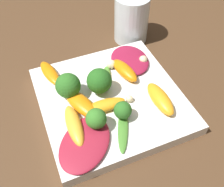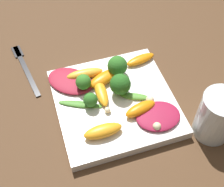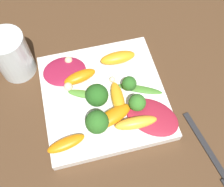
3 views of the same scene
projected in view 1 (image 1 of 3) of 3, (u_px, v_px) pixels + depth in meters
ground_plane at (111, 103)px, 0.48m from camera, size 2.40×2.40×0.00m
plate at (111, 100)px, 0.47m from camera, size 0.24×0.24×0.02m
drinking_glass at (131, 19)px, 0.57m from camera, size 0.07×0.07×0.10m
radicchio_leaf_0 at (130, 60)px, 0.51m from camera, size 0.08×0.09×0.01m
radicchio_leaf_1 at (85, 143)px, 0.39m from camera, size 0.12×0.12×0.01m
orange_segment_0 at (50, 73)px, 0.49m from camera, size 0.04×0.07×0.01m
orange_segment_1 at (74, 125)px, 0.41m from camera, size 0.03×0.08×0.02m
orange_segment_2 at (104, 106)px, 0.43m from camera, size 0.08×0.03×0.02m
orange_segment_3 at (81, 104)px, 0.44m from camera, size 0.06×0.08×0.02m
orange_segment_4 at (160, 99)px, 0.44m from camera, size 0.03×0.08×0.02m
orange_segment_5 at (125, 70)px, 0.49m from camera, size 0.04×0.07×0.02m
broccoli_floret_0 at (123, 110)px, 0.41m from camera, size 0.03×0.03×0.03m
broccoli_floret_1 at (68, 86)px, 0.44m from camera, size 0.04×0.04×0.05m
broccoli_floret_2 at (96, 119)px, 0.40m from camera, size 0.03×0.03×0.04m
broccoli_floret_3 at (99, 81)px, 0.45m from camera, size 0.04×0.04×0.05m
arugula_sprig_0 at (106, 78)px, 0.48m from camera, size 0.04×0.06×0.01m
arugula_sprig_1 at (123, 128)px, 0.41m from camera, size 0.05×0.09×0.01m
macadamia_nut_0 at (111, 64)px, 0.50m from camera, size 0.02×0.02×0.02m
macadamia_nut_1 at (143, 60)px, 0.51m from camera, size 0.02×0.02×0.02m
macadamia_nut_2 at (129, 99)px, 0.45m from camera, size 0.01×0.01×0.01m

